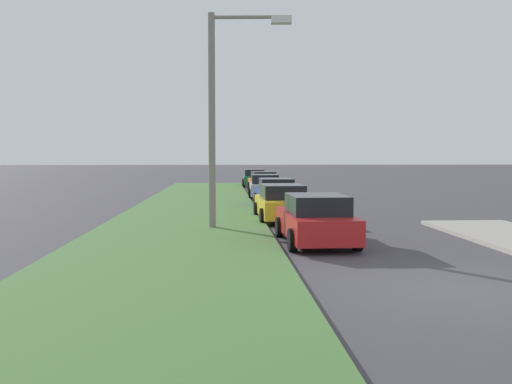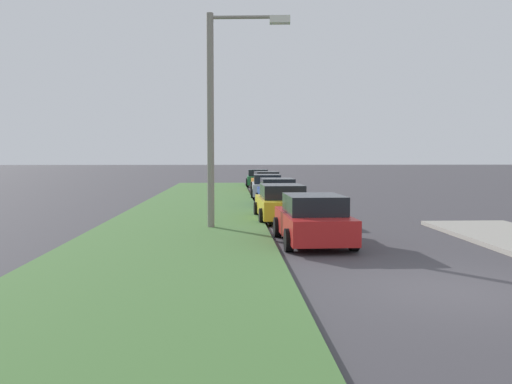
{
  "view_description": "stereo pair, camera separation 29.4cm",
  "coord_description": "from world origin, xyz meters",
  "px_view_note": "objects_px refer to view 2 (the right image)",
  "views": [
    {
      "loc": [
        -10.01,
        4.63,
        2.6
      ],
      "look_at": [
        12.31,
        3.3,
        1.11
      ],
      "focal_mm": 37.71,
      "sensor_mm": 36.0,
      "label": 1
    },
    {
      "loc": [
        -10.03,
        4.34,
        2.6
      ],
      "look_at": [
        12.31,
        3.3,
        1.11
      ],
      "focal_mm": 37.71,
      "sensor_mm": 36.0,
      "label": 2
    }
  ],
  "objects_px": {
    "parked_car_yellow": "(282,203)",
    "parked_car_green": "(258,178)",
    "parked_car_blue": "(277,193)",
    "parked_car_silver": "(267,187)",
    "parked_car_orange": "(266,182)",
    "parked_car_red": "(313,220)",
    "streetlight": "(221,105)"
  },
  "relations": [
    {
      "from": "parked_car_orange",
      "to": "parked_car_green",
      "type": "relative_size",
      "value": 1.01
    },
    {
      "from": "parked_car_orange",
      "to": "parked_car_yellow",
      "type": "bearing_deg",
      "value": 175.01
    },
    {
      "from": "parked_car_red",
      "to": "parked_car_yellow",
      "type": "height_order",
      "value": "same"
    },
    {
      "from": "parked_car_blue",
      "to": "parked_car_silver",
      "type": "xyz_separation_m",
      "value": [
        5.84,
        0.12,
        0.0
      ]
    },
    {
      "from": "parked_car_orange",
      "to": "streetlight",
      "type": "bearing_deg",
      "value": 168.68
    },
    {
      "from": "parked_car_blue",
      "to": "parked_car_silver",
      "type": "distance_m",
      "value": 5.84
    },
    {
      "from": "parked_car_blue",
      "to": "parked_car_orange",
      "type": "relative_size",
      "value": 0.98
    },
    {
      "from": "parked_car_green",
      "to": "streetlight",
      "type": "bearing_deg",
      "value": 175.78
    },
    {
      "from": "parked_car_yellow",
      "to": "parked_car_orange",
      "type": "distance_m",
      "value": 17.99
    },
    {
      "from": "parked_car_yellow",
      "to": "parked_car_blue",
      "type": "distance_m",
      "value": 5.89
    },
    {
      "from": "parked_car_red",
      "to": "streetlight",
      "type": "height_order",
      "value": "streetlight"
    },
    {
      "from": "parked_car_yellow",
      "to": "parked_car_green",
      "type": "distance_m",
      "value": 24.19
    },
    {
      "from": "parked_car_yellow",
      "to": "streetlight",
      "type": "bearing_deg",
      "value": 136.6
    },
    {
      "from": "parked_car_yellow",
      "to": "parked_car_orange",
      "type": "xyz_separation_m",
      "value": [
        17.98,
        -0.55,
        0.0
      ]
    },
    {
      "from": "parked_car_red",
      "to": "parked_car_green",
      "type": "height_order",
      "value": "same"
    },
    {
      "from": "parked_car_orange",
      "to": "parked_car_green",
      "type": "xyz_separation_m",
      "value": [
        6.21,
        0.29,
        0.0
      ]
    },
    {
      "from": "parked_car_yellow",
      "to": "parked_car_silver",
      "type": "height_order",
      "value": "same"
    },
    {
      "from": "parked_car_green",
      "to": "parked_car_silver",
      "type": "bearing_deg",
      "value": -178.88
    },
    {
      "from": "parked_car_silver",
      "to": "parked_car_orange",
      "type": "distance_m",
      "value": 6.27
    },
    {
      "from": "parked_car_red",
      "to": "parked_car_blue",
      "type": "xyz_separation_m",
      "value": [
        11.6,
        0.07,
        0.0
      ]
    },
    {
      "from": "parked_car_blue",
      "to": "parked_car_green",
      "type": "height_order",
      "value": "same"
    },
    {
      "from": "parked_car_green",
      "to": "streetlight",
      "type": "distance_m",
      "value": 27.24
    },
    {
      "from": "parked_car_orange",
      "to": "parked_car_blue",
      "type": "bearing_deg",
      "value": 175.69
    },
    {
      "from": "parked_car_yellow",
      "to": "parked_car_green",
      "type": "bearing_deg",
      "value": -2.27
    },
    {
      "from": "parked_car_blue",
      "to": "streetlight",
      "type": "xyz_separation_m",
      "value": [
        -8.55,
        2.71,
        3.67
      ]
    },
    {
      "from": "parked_car_blue",
      "to": "parked_car_green",
      "type": "relative_size",
      "value": 0.99
    },
    {
      "from": "parked_car_blue",
      "to": "parked_car_silver",
      "type": "bearing_deg",
      "value": 0.73
    },
    {
      "from": "parked_car_green",
      "to": "streetlight",
      "type": "xyz_separation_m",
      "value": [
        -26.86,
        2.64,
        3.67
      ]
    },
    {
      "from": "streetlight",
      "to": "parked_car_silver",
      "type": "bearing_deg",
      "value": -10.17
    },
    {
      "from": "parked_car_green",
      "to": "streetlight",
      "type": "relative_size",
      "value": 0.58
    },
    {
      "from": "parked_car_blue",
      "to": "parked_car_green",
      "type": "bearing_deg",
      "value": -0.29
    },
    {
      "from": "parked_car_yellow",
      "to": "parked_car_silver",
      "type": "bearing_deg",
      "value": -2.63
    }
  ]
}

